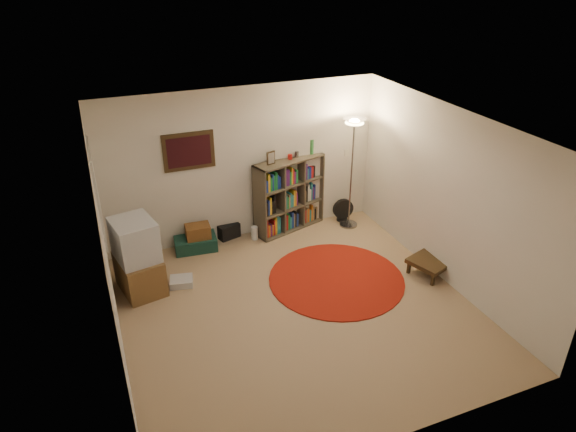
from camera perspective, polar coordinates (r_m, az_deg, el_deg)
name	(u,v)px	position (r m, az deg, el deg)	size (l,w,h in m)	color
room	(293,226)	(6.32, 0.57, -1.07)	(4.54, 4.54, 2.54)	#967858
bookshelf	(288,196)	(8.63, 0.00, 2.26)	(1.31, 0.72, 1.51)	#473E2F
floor_lamp	(354,138)	(8.42, 7.30, 8.55)	(0.45, 0.45, 1.91)	gray
floor_fan	(343,210)	(9.10, 6.13, 0.67)	(0.37, 0.21, 0.42)	black
tv_stand	(138,257)	(7.37, -16.36, -4.44)	(0.66, 0.84, 1.09)	brown
dvd_box	(181,282)	(7.57, -11.76, -7.14)	(0.37, 0.33, 0.11)	#BBBBC0
suitcase	(196,243)	(8.37, -10.24, -2.96)	(0.70, 0.49, 0.21)	#12332A
wicker_basket	(198,232)	(8.25, -9.98, -1.71)	(0.40, 0.30, 0.22)	#5B3416
duffel_bag	(227,230)	(8.65, -6.79, -1.53)	(0.42, 0.38, 0.25)	black
paper_towel	(254,233)	(8.52, -3.75, -1.90)	(0.13, 0.13, 0.23)	silver
red_rug	(336,279)	(7.59, 5.39, -6.96)	(1.98, 1.98, 0.02)	maroon
side_table	(430,262)	(7.85, 15.52, -4.95)	(0.67, 0.67, 0.24)	black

